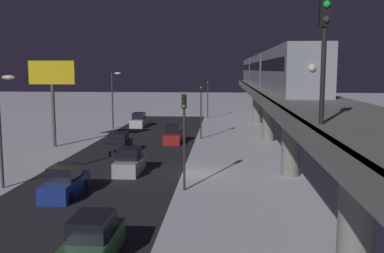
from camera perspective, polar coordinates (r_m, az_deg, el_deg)
ground_plane at (r=33.98m, az=0.17°, el=-6.17°), size 240.00×240.00×0.00m
avenue_asphalt at (r=34.99m, az=-10.36°, el=-5.88°), size 11.00×82.26×0.01m
elevated_railway at (r=33.43m, az=12.78°, el=2.85°), size 5.00×82.26×6.25m
subway_train at (r=53.90m, az=9.64°, el=7.38°), size 2.94×55.47×3.40m
rail_signal at (r=14.69m, az=16.93°, el=10.91°), size 0.36×0.41×4.00m
sedan_blue at (r=29.22m, az=-16.26°, el=-7.15°), size 1.91×4.69×1.97m
sedan_green at (r=19.41m, az=-12.89°, el=-14.55°), size 1.80×4.59×1.97m
sedan_white at (r=61.95m, az=-6.95°, el=0.73°), size 1.80×4.61×1.97m
sedan_black at (r=42.83m, az=-9.53°, el=-2.33°), size 1.80×4.25×1.97m
sedan_silver at (r=34.40m, az=-8.17°, el=-4.71°), size 1.80×4.20×1.97m
sedan_red at (r=48.08m, az=-2.45°, el=-1.17°), size 1.80×4.41×1.97m
traffic_light_near at (r=28.56m, az=-1.03°, el=-0.21°), size 0.32×0.44×6.40m
traffic_light_mid at (r=50.21m, az=1.19°, el=3.11°), size 0.32×0.44×6.40m
traffic_light_far at (r=71.95m, az=2.07°, el=4.43°), size 0.32×0.44×6.40m
commercial_billboard at (r=47.23m, az=-17.81°, el=5.68°), size 4.80×0.36×8.90m
street_lamp_near at (r=31.74m, az=-23.54°, el=1.06°), size 1.35×0.44×7.65m
street_lamp_far at (r=59.87m, az=-10.17°, el=4.29°), size 1.35×0.44×7.65m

